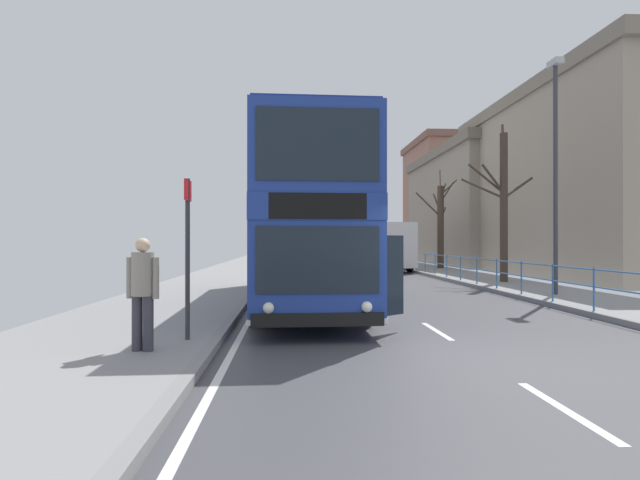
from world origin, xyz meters
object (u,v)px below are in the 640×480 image
double_decker_bus_main (303,224)px  background_building_02 (588,182)px  street_lamp_far_side (555,158)px  background_building_00 (469,199)px  bare_tree_far_01 (503,202)px  background_building_01 (504,208)px  background_bus_far_lane (379,245)px  bare_tree_far_00 (440,224)px  pedestrian_companion (143,287)px  bus_stop_sign_near (188,241)px

double_decker_bus_main → background_building_02: background_building_02 is taller
street_lamp_far_side → background_building_00: 41.23m
bare_tree_far_01 → background_building_02: size_ratio=0.38×
street_lamp_far_side → background_building_01: 26.22m
background_bus_far_lane → background_building_01: background_building_01 is taller
background_bus_far_lane → background_building_00: (14.07, 22.00, 4.95)m
street_lamp_far_side → bare_tree_far_00: street_lamp_far_side is taller
street_lamp_far_side → background_bus_far_lane: bearing=98.4°
double_decker_bus_main → background_building_02: (15.92, 11.97, 2.72)m
pedestrian_companion → bare_tree_far_00: (11.79, 23.50, 1.81)m
background_bus_far_lane → street_lamp_far_side: (2.59, -17.55, 2.89)m
double_decker_bus_main → background_bus_far_lane: (5.53, 18.59, -0.74)m
bus_stop_sign_near → background_building_01: size_ratio=0.16×
background_building_00 → background_building_01: (-2.43, -14.94, -1.94)m
pedestrian_companion → background_building_01: size_ratio=0.10×
bus_stop_sign_near → bare_tree_far_00: (11.29, 22.61, 1.10)m
bus_stop_sign_near → bare_tree_far_01: 16.10m
background_building_02 → background_bus_far_lane: bearing=147.5°
pedestrian_companion → background_bus_far_lane: bearing=72.1°
background_bus_far_lane → background_building_00: size_ratio=0.81×
bare_tree_far_01 → background_building_02: (7.31, 5.82, 1.56)m
double_decker_bus_main → background_building_01: (17.17, 25.66, 2.28)m
street_lamp_far_side → bare_tree_far_01: bearing=84.6°
pedestrian_companion → bare_tree_far_00: size_ratio=0.27×
double_decker_bus_main → bare_tree_far_01: size_ratio=1.67×
background_bus_far_lane → pedestrian_companion: bearing=-107.9°
bare_tree_far_00 → background_building_01: size_ratio=0.37×
background_building_00 → background_building_01: 15.26m
bare_tree_far_00 → background_building_00: bearing=66.3°
bare_tree_far_00 → background_building_00: 26.17m
background_building_00 → background_building_02: 28.90m
background_building_01 → background_building_00: bearing=80.8°
bus_stop_sign_near → background_building_00: size_ratio=0.21×
pedestrian_companion → background_building_00: size_ratio=0.13×
bus_stop_sign_near → background_bus_far_lane: bearing=72.5°
bare_tree_far_01 → background_building_02: 9.47m
double_decker_bus_main → bus_stop_sign_near: size_ratio=4.17×
double_decker_bus_main → street_lamp_far_side: 8.47m
background_bus_far_lane → pedestrian_companion: 26.51m
pedestrian_companion → background_building_02: (18.54, 18.60, 3.95)m
background_bus_far_lane → background_building_01: 13.95m
double_decker_bus_main → background_building_01: background_building_01 is taller
bare_tree_far_00 → bare_tree_far_01: bearing=-93.0°
background_bus_far_lane → bus_stop_sign_near: (-7.65, -24.33, 0.23)m
double_decker_bus_main → background_building_00: (19.60, 40.60, 4.22)m
bare_tree_far_00 → background_building_01: 12.00m
bare_tree_far_01 → background_building_01: (8.56, 19.50, 1.12)m
background_building_00 → background_building_02: bearing=-97.3°
bare_tree_far_00 → background_building_01: (8.00, 8.79, 1.68)m
double_decker_bus_main → street_lamp_far_side: street_lamp_far_side is taller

